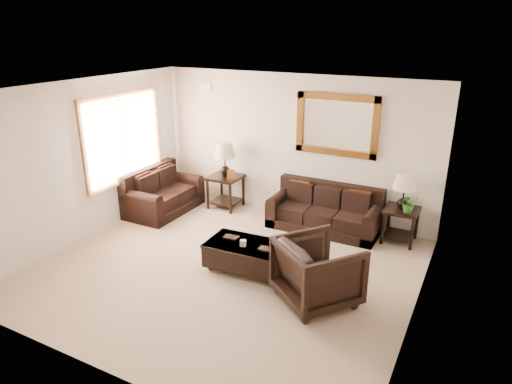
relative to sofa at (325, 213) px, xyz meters
The scene contains 11 objects.
room 2.51m from the sofa, 111.82° to the right, with size 5.51×5.01×2.71m.
window 3.95m from the sofa, 161.17° to the right, with size 0.07×1.96×1.66m.
mirror 1.60m from the sofa, 90.00° to the left, with size 1.50×0.06×1.10m.
air_vent 3.45m from the sofa, behind, with size 0.25×0.02×0.18m, color #999999.
sofa is the anchor object (origin of this frame).
loveseat 3.25m from the sofa, 167.48° to the right, with size 0.91×1.54×0.86m.
end_table_left 2.21m from the sofa, behind, with size 0.61×0.61×1.35m.
end_table_right 1.41m from the sofa, ahead, with size 0.56×0.56×1.22m.
coffee_table 2.04m from the sofa, 104.04° to the right, with size 1.32×0.76×0.55m.
armchair 2.39m from the sofa, 73.01° to the right, with size 0.95×0.89×0.98m, color black.
potted_plant 1.50m from the sofa, ahead, with size 0.28×0.31×0.24m, color #27591E.
Camera 1 is at (3.27, -5.24, 3.52)m, focal length 32.00 mm.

